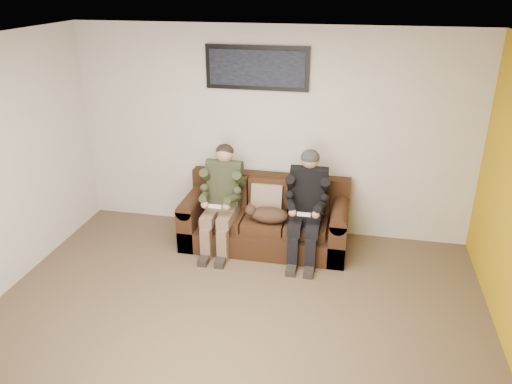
% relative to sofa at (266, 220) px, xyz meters
% --- Properties ---
extents(floor, '(5.00, 5.00, 0.00)m').
position_rel_sofa_xyz_m(floor, '(-0.02, -1.82, -0.31)').
color(floor, brown).
rests_on(floor, ground).
extents(ceiling, '(5.00, 5.00, 0.00)m').
position_rel_sofa_xyz_m(ceiling, '(-0.02, -1.82, 2.29)').
color(ceiling, silver).
rests_on(ceiling, ground).
extents(wall_back, '(5.00, 0.00, 5.00)m').
position_rel_sofa_xyz_m(wall_back, '(-0.02, 0.43, 0.99)').
color(wall_back, beige).
rests_on(wall_back, ground).
extents(sofa, '(2.00, 0.86, 0.82)m').
position_rel_sofa_xyz_m(sofa, '(0.00, 0.00, 0.00)').
color(sofa, '#331C0F').
rests_on(sofa, ground).
extents(throw_pillow, '(0.38, 0.18, 0.38)m').
position_rel_sofa_xyz_m(throw_pillow, '(-0.00, 0.04, 0.27)').
color(throw_pillow, '#937B60').
rests_on(throw_pillow, sofa).
extents(throw_blanket, '(0.41, 0.20, 0.07)m').
position_rel_sofa_xyz_m(throw_blanket, '(-0.61, 0.25, 0.51)').
color(throw_blanket, gray).
rests_on(throw_blanket, sofa).
extents(person_left, '(0.51, 0.87, 1.26)m').
position_rel_sofa_xyz_m(person_left, '(-0.51, -0.17, 0.39)').
color(person_left, brown).
rests_on(person_left, sofa).
extents(person_right, '(0.51, 0.86, 1.26)m').
position_rel_sofa_xyz_m(person_right, '(0.51, -0.17, 0.39)').
color(person_right, black).
rests_on(person_right, sofa).
extents(cat, '(0.66, 0.26, 0.24)m').
position_rel_sofa_xyz_m(cat, '(0.06, -0.24, 0.19)').
color(cat, '#4F311F').
rests_on(cat, sofa).
extents(framed_poster, '(1.25, 0.05, 0.52)m').
position_rel_sofa_xyz_m(framed_poster, '(-0.20, 0.39, 1.79)').
color(framed_poster, black).
rests_on(framed_poster, wall_back).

